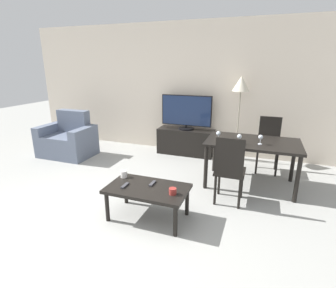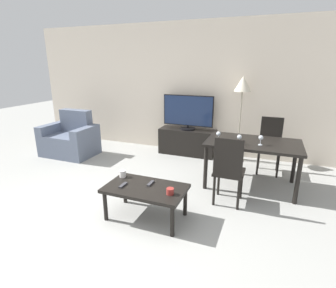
{
  "view_description": "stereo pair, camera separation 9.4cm",
  "coord_description": "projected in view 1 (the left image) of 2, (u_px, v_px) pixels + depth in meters",
  "views": [
    {
      "loc": [
        1.8,
        -2.02,
        1.87
      ],
      "look_at": [
        0.44,
        1.7,
        0.65
      ],
      "focal_mm": 28.0,
      "sensor_mm": 36.0,
      "label": 1
    },
    {
      "loc": [
        1.89,
        -1.98,
        1.87
      ],
      "look_at": [
        0.44,
        1.7,
        0.65
      ],
      "focal_mm": 28.0,
      "sensor_mm": 36.0,
      "label": 2
    }
  ],
  "objects": [
    {
      "name": "wine_glass_center",
      "position": [
        218.0,
        134.0,
        4.03
      ],
      "size": [
        0.07,
        0.07,
        0.15
      ],
      "color": "silver",
      "rests_on": "dining_table"
    },
    {
      "name": "cup_white_near",
      "position": [
        124.0,
        174.0,
        3.47
      ],
      "size": [
        0.09,
        0.09,
        0.09
      ],
      "color": "white",
      "rests_on": "coffee_table"
    },
    {
      "name": "floor_lamp",
      "position": [
        241.0,
        88.0,
        4.9
      ],
      "size": [
        0.32,
        0.32,
        1.65
      ],
      "color": "gray",
      "rests_on": "ground_plane"
    },
    {
      "name": "remote_primary",
      "position": [
        125.0,
        186.0,
        3.22
      ],
      "size": [
        0.04,
        0.15,
        0.02
      ],
      "color": "#38383D",
      "rests_on": "coffee_table"
    },
    {
      "name": "wine_glass_left",
      "position": [
        239.0,
        137.0,
        3.86
      ],
      "size": [
        0.07,
        0.07,
        0.15
      ],
      "color": "silver",
      "rests_on": "dining_table"
    },
    {
      "name": "tv_stand",
      "position": [
        186.0,
        141.0,
        5.6
      ],
      "size": [
        1.18,
        0.42,
        0.55
      ],
      "color": "black",
      "rests_on": "ground_plane"
    },
    {
      "name": "wall_back",
      "position": [
        177.0,
        89.0,
        5.64
      ],
      "size": [
        7.1,
        0.06,
        2.7
      ],
      "color": "beige",
      "rests_on": "ground_plane"
    },
    {
      "name": "dining_table",
      "position": [
        252.0,
        146.0,
        4.04
      ],
      "size": [
        1.4,
        0.85,
        0.73
      ],
      "color": "black",
      "rests_on": "ground_plane"
    },
    {
      "name": "dining_chair_near",
      "position": [
        230.0,
        168.0,
        3.49
      ],
      "size": [
        0.4,
        0.4,
        0.97
      ],
      "color": "black",
      "rests_on": "ground_plane"
    },
    {
      "name": "tv",
      "position": [
        186.0,
        112.0,
        5.42
      ],
      "size": [
        1.06,
        0.32,
        0.71
      ],
      "color": "black",
      "rests_on": "tv_stand"
    },
    {
      "name": "wine_glass_right",
      "position": [
        261.0,
        138.0,
        3.83
      ],
      "size": [
        0.07,
        0.07,
        0.15
      ],
      "color": "silver",
      "rests_on": "dining_table"
    },
    {
      "name": "dining_chair_far",
      "position": [
        268.0,
        142.0,
        4.66
      ],
      "size": [
        0.4,
        0.4,
        0.97
      ],
      "color": "black",
      "rests_on": "ground_plane"
    },
    {
      "name": "ground_plane",
      "position": [
        80.0,
        237.0,
        2.95
      ],
      "size": [
        18.0,
        18.0,
        0.0
      ],
      "primitive_type": "plane",
      "color": "#9E9E99"
    },
    {
      "name": "cup_colored_far",
      "position": [
        173.0,
        191.0,
        3.02
      ],
      "size": [
        0.09,
        0.09,
        0.07
      ],
      "color": "maroon",
      "rests_on": "coffee_table"
    },
    {
      "name": "armchair",
      "position": [
        68.0,
        140.0,
        5.51
      ],
      "size": [
        1.07,
        0.75,
        0.92
      ],
      "color": "slate",
      "rests_on": "ground_plane"
    },
    {
      "name": "coffee_table",
      "position": [
        148.0,
        191.0,
        3.22
      ],
      "size": [
        0.99,
        0.58,
        0.42
      ],
      "color": "black",
      "rests_on": "ground_plane"
    },
    {
      "name": "remote_secondary",
      "position": [
        152.0,
        183.0,
        3.28
      ],
      "size": [
        0.04,
        0.15,
        0.02
      ],
      "color": "#38383D",
      "rests_on": "coffee_table"
    }
  ]
}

